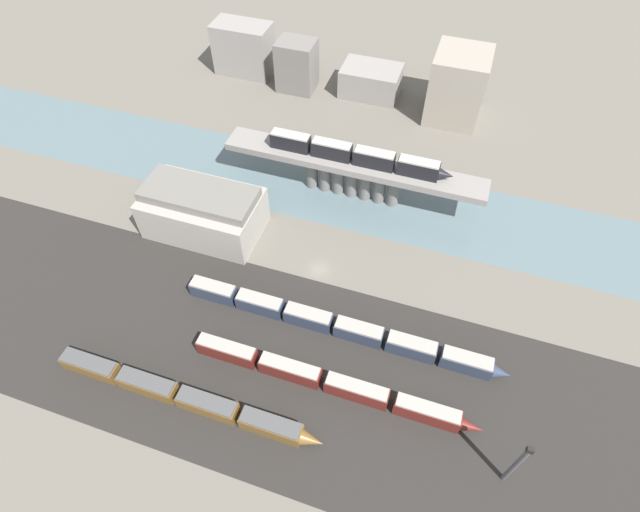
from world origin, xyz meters
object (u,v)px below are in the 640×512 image
at_px(train_yard_near, 185,397).
at_px(signal_tower, 516,464).
at_px(train_yard_far, 339,326).
at_px(train_on_bridge, 357,155).
at_px(warehouse_building, 203,211).
at_px(train_yard_mid, 330,382).

height_order(train_yard_near, signal_tower, signal_tower).
bearing_deg(train_yard_far, train_on_bridge, 101.36).
bearing_deg(train_yard_far, train_yard_near, -134.14).
distance_m(train_on_bridge, signal_tower, 69.86).
bearing_deg(warehouse_building, train_on_bridge, 36.13).
height_order(train_yard_mid, signal_tower, signal_tower).
xyz_separation_m(train_on_bridge, train_yard_far, (7.71, -38.40, -10.45)).
xyz_separation_m(train_yard_far, warehouse_building, (-37.16, 16.91, 3.75)).
height_order(train_on_bridge, train_yard_far, train_on_bridge).
height_order(train_yard_mid, warehouse_building, warehouse_building).
bearing_deg(train_yard_mid, train_on_bridge, 100.72).
distance_m(train_yard_near, warehouse_building, 42.38).
relative_size(train_yard_mid, warehouse_building, 2.09).
height_order(warehouse_building, signal_tower, signal_tower).
xyz_separation_m(train_on_bridge, signal_tower, (41.03, -56.31, -5.07)).
distance_m(train_yard_near, train_yard_mid, 25.78).
xyz_separation_m(train_yard_near, signal_tower, (55.02, 4.46, 5.50)).
height_order(train_on_bridge, train_yard_near, train_on_bridge).
xyz_separation_m(train_on_bridge, train_yard_mid, (9.49, -50.14, -10.38)).
height_order(train_yard_mid, train_yard_far, train_yard_mid).
bearing_deg(train_on_bridge, train_yard_near, -102.96).
bearing_deg(signal_tower, train_yard_near, -175.37).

